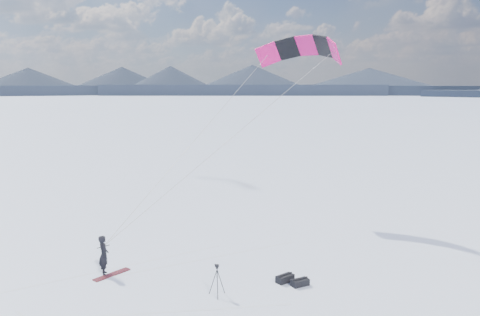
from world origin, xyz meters
TOP-DOWN VIEW (x-y plane):
  - ground at (0.00, 0.00)m, footprint 1800.00×1800.00m
  - horizon_hills at (-0.00, 0.00)m, footprint 704.47×706.88m
  - snow_tracks at (-1.98, 0.09)m, footprint 13.93×9.84m
  - snowkiter at (-2.14, 3.32)m, footprint 0.49×0.65m
  - snowboard at (-1.92, 3.09)m, footprint 1.64×0.76m
  - tripod at (0.68, -0.86)m, footprint 0.54×0.61m
  - gear_bag_a at (3.50, -1.30)m, footprint 0.75×0.39m
  - gear_bag_b at (3.76, -1.89)m, footprint 0.72×0.41m
  - power_kite at (10.47, 6.01)m, footprint 13.84×5.68m

SIDE VIEW (x-z plane):
  - ground at x=0.00m, z-range 0.00..0.00m
  - snowkiter at x=-2.14m, z-range -0.82..0.82m
  - snow_tracks at x=-1.98m, z-range 0.00..0.01m
  - snowboard at x=-1.92m, z-range 0.00..0.04m
  - gear_bag_b at x=3.76m, z-range -0.02..0.29m
  - gear_bag_a at x=3.50m, z-range -0.02..0.31m
  - tripod at x=0.68m, z-range 0.17..1.37m
  - horizon_hills at x=0.00m, z-range -0.80..7.95m
  - power_kite at x=10.47m, z-range 4.91..14.13m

